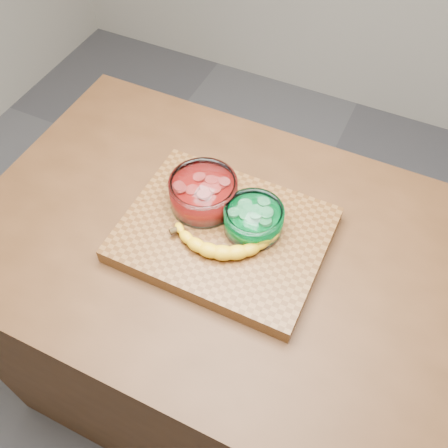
% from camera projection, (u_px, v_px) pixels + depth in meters
% --- Properties ---
extents(ground, '(3.50, 3.50, 0.00)m').
position_uv_depth(ground, '(224.00, 378.00, 1.87)').
color(ground, '#55555A').
rests_on(ground, ground).
extents(counter, '(1.20, 0.80, 0.90)m').
position_uv_depth(counter, '(224.00, 325.00, 1.51)').
color(counter, '#4E2E17').
rests_on(counter, ground).
extents(cutting_board, '(0.45, 0.35, 0.04)m').
position_uv_depth(cutting_board, '(224.00, 235.00, 1.13)').
color(cutting_board, brown).
rests_on(cutting_board, counter).
extents(bowl_red, '(0.16, 0.16, 0.07)m').
position_uv_depth(bowl_red, '(203.00, 193.00, 1.14)').
color(bowl_red, white).
rests_on(bowl_red, cutting_board).
extents(bowl_green, '(0.13, 0.13, 0.06)m').
position_uv_depth(bowl_green, '(254.00, 219.00, 1.10)').
color(bowl_green, white).
rests_on(bowl_green, cutting_board).
extents(banana, '(0.25, 0.15, 0.04)m').
position_uv_depth(banana, '(223.00, 236.00, 1.09)').
color(banana, yellow).
rests_on(banana, cutting_board).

